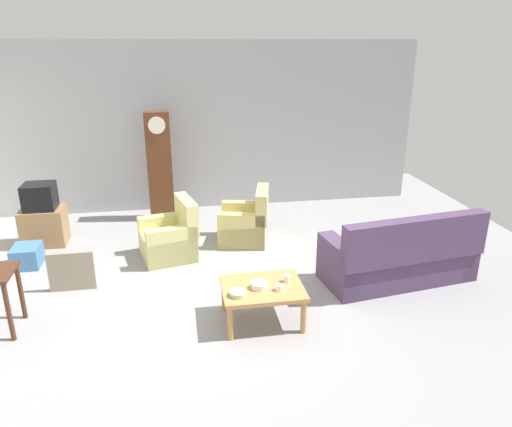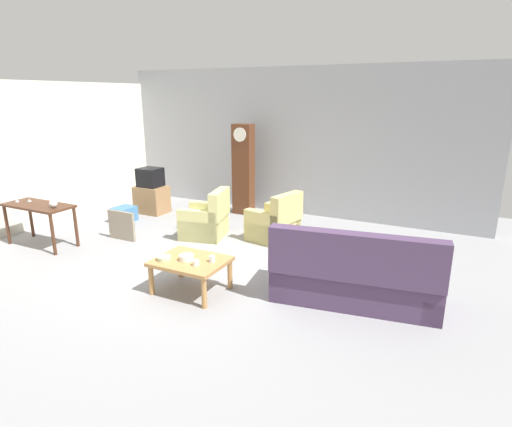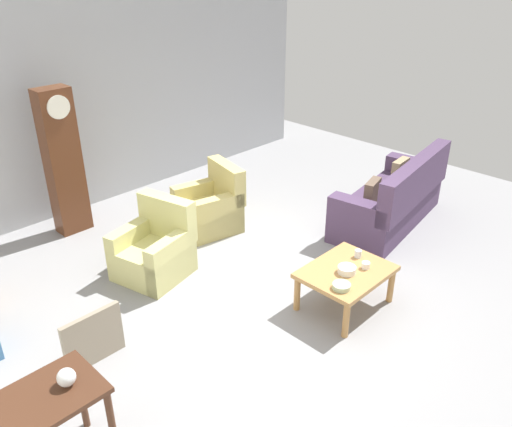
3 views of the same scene
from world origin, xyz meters
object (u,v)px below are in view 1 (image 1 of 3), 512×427
framed_picture_leaning (72,272)px  cup_blue_rimmed (287,278)px  armchair_olive_far (246,224)px  grandfather_clock (160,167)px  coffee_table_wood (262,291)px  storage_box_blue (27,256)px  bowl_shallow_green (238,293)px  tv_stand_cabinet (44,226)px  cup_white_porcelain (279,288)px  armchair_olive_near (171,239)px  tv_crt (39,196)px  bowl_white_stacked (259,285)px  couch_floral (400,258)px

framed_picture_leaning → cup_blue_rimmed: cup_blue_rimmed is taller
armchair_olive_far → grandfather_clock: bearing=135.7°
armchair_olive_far → coffee_table_wood: size_ratio=0.98×
storage_box_blue → grandfather_clock: bearing=41.0°
coffee_table_wood → bowl_shallow_green: size_ratio=5.05×
armchair_olive_far → tv_stand_cabinet: 3.32m
coffee_table_wood → cup_white_porcelain: cup_white_porcelain is taller
grandfather_clock → cup_white_porcelain: grandfather_clock is taller
framed_picture_leaning → storage_box_blue: (-0.81, 0.89, -0.12)m
framed_picture_leaning → cup_blue_rimmed: size_ratio=6.89×
cup_white_porcelain → cup_blue_rimmed: size_ratio=1.03×
bowl_shallow_green → framed_picture_leaning: bearing=147.3°
armchair_olive_near → tv_crt: tv_crt is taller
armchair_olive_far → bowl_shallow_green: (-0.48, -2.59, 0.18)m
armchair_olive_far → grandfather_clock: size_ratio=0.47×
armchair_olive_near → storage_box_blue: 2.13m
coffee_table_wood → bowl_white_stacked: 0.12m
couch_floral → bowl_shallow_green: (-2.39, -0.85, 0.14)m
couch_floral → cup_white_porcelain: couch_floral is taller
couch_floral → cup_white_porcelain: 2.07m
cup_blue_rimmed → bowl_white_stacked: cup_blue_rimmed is taller
armchair_olive_far → cup_blue_rimmed: armchair_olive_far is taller
tv_stand_cabinet → tv_crt: tv_crt is taller
grandfather_clock → storage_box_blue: bearing=-139.0°
grandfather_clock → bowl_shallow_green: grandfather_clock is taller
armchair_olive_far → bowl_shallow_green: bearing=-100.5°
armchair_olive_near → framed_picture_leaning: armchair_olive_near is taller
couch_floral → coffee_table_wood: (-2.07, -0.69, 0.04)m
grandfather_clock → bowl_shallow_green: 4.08m
tv_crt → cup_white_porcelain: bearing=-42.4°
grandfather_clock → bowl_white_stacked: bearing=-72.8°
grandfather_clock → tv_crt: 2.11m
bowl_white_stacked → couch_floral: bearing=18.7°
grandfather_clock → armchair_olive_far: bearing=-44.3°
armchair_olive_near → coffee_table_wood: 2.29m
armchair_olive_far → framed_picture_leaning: size_ratio=1.57×
couch_floral → tv_crt: bearing=157.1°
grandfather_clock → framed_picture_leaning: grandfather_clock is taller
tv_crt → bowl_shallow_green: 4.16m
armchair_olive_near → bowl_white_stacked: (1.03, -2.05, 0.19)m
framed_picture_leaning → bowl_shallow_green: size_ratio=3.16×
grandfather_clock → storage_box_blue: grandfather_clock is taller
grandfather_clock → tv_stand_cabinet: (-1.90, -0.89, -0.70)m
tv_stand_cabinet → storage_box_blue: 0.84m
couch_floral → framed_picture_leaning: couch_floral is taller
couch_floral → cup_blue_rimmed: bearing=-160.6°
tv_crt → bowl_shallow_green: (2.81, -3.05, -0.33)m
grandfather_clock → cup_blue_rimmed: size_ratio=23.05×
tv_stand_cabinet → bowl_white_stacked: bearing=-43.4°
bowl_shallow_green → armchair_olive_near: bearing=109.2°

